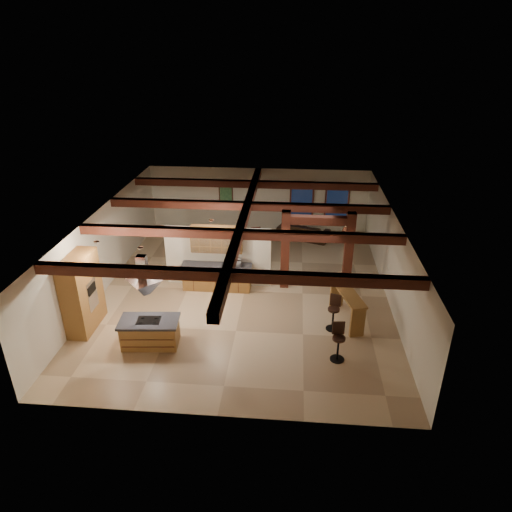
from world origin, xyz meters
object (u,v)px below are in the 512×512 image
Objects in this scene: dining_table at (241,252)px; bar_counter at (347,301)px; kitchen_island at (150,332)px; sofa at (303,231)px.

dining_table is 0.85× the size of bar_counter.
bar_counter is (5.84, 1.79, 0.27)m from kitchen_island.
dining_table is at bearing 63.26° from sofa.
sofa is 6.70m from bar_counter.
sofa is 1.13× the size of bar_counter.
bar_counter reaches higher than sofa.
sofa is at bearing 22.22° from dining_table.
dining_table is 0.75× the size of sofa.
bar_counter is at bearing 121.81° from sofa.
dining_table is 3.48m from sofa.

